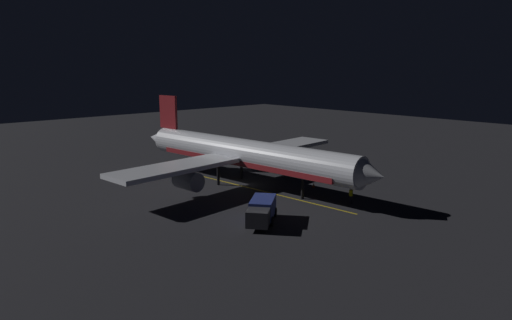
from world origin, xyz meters
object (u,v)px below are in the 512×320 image
at_px(catering_truck, 280,161).
at_px(traffic_cone_near_right, 314,185).
at_px(traffic_cone_near_left, 333,182).
at_px(baggage_truck, 262,211).
at_px(airliner, 241,154).
at_px(ground_crew_worker, 351,195).

distance_m(catering_truck, traffic_cone_near_right, 10.16).
height_order(traffic_cone_near_left, traffic_cone_near_right, same).
relative_size(baggage_truck, traffic_cone_near_right, 10.46).
bearing_deg(traffic_cone_near_left, airliner, -41.62).
bearing_deg(traffic_cone_near_right, airliner, -51.85).
xyz_separation_m(airliner, baggage_truck, (8.08, 12.15, -2.70)).
bearing_deg(baggage_truck, traffic_cone_near_right, -159.53).
relative_size(airliner, traffic_cone_near_right, 69.81).
bearing_deg(catering_truck, traffic_cone_near_left, 85.40).
relative_size(baggage_truck, catering_truck, 0.86).
height_order(baggage_truck, traffic_cone_near_right, baggage_truck).
bearing_deg(airliner, traffic_cone_near_right, 128.15).
xyz_separation_m(airliner, catering_truck, (-9.35, -2.30, -2.57)).
bearing_deg(traffic_cone_near_left, ground_crew_worker, 50.93).
bearing_deg(traffic_cone_near_right, ground_crew_worker, 72.03).
height_order(airliner, traffic_cone_near_left, airliner).
relative_size(ground_crew_worker, traffic_cone_near_right, 3.16).
bearing_deg(baggage_truck, traffic_cone_near_left, -164.73).
relative_size(baggage_truck, ground_crew_worker, 3.31).
bearing_deg(airliner, ground_crew_worker, 102.93).
distance_m(airliner, catering_truck, 9.97).
bearing_deg(traffic_cone_near_right, traffic_cone_near_left, 169.78).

